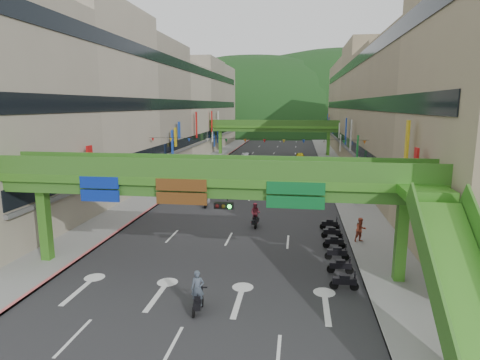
{
  "coord_description": "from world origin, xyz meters",
  "views": [
    {
      "loc": [
        5.08,
        -16.84,
        10.1
      ],
      "look_at": [
        0.0,
        18.0,
        3.5
      ],
      "focal_mm": 30.0,
      "sensor_mm": 36.0,
      "label": 1
    }
  ],
  "objects_px": {
    "car_yellow": "(300,156)",
    "pedestrian_red": "(361,232)",
    "scooter_rider_mid": "(255,215)",
    "car_silver": "(246,156)",
    "scooter_rider_near": "(198,293)",
    "overpass_near": "(224,191)"
  },
  "relations": [
    {
      "from": "car_yellow",
      "to": "overpass_near",
      "type": "bearing_deg",
      "value": -97.97
    },
    {
      "from": "scooter_rider_near",
      "to": "car_silver",
      "type": "bearing_deg",
      "value": 95.14
    },
    {
      "from": "scooter_rider_near",
      "to": "car_yellow",
      "type": "distance_m",
      "value": 57.66
    },
    {
      "from": "overpass_near",
      "to": "scooter_rider_near",
      "type": "distance_m",
      "value": 6.09
    },
    {
      "from": "scooter_rider_mid",
      "to": "pedestrian_red",
      "type": "relative_size",
      "value": 1.15
    },
    {
      "from": "scooter_rider_mid",
      "to": "car_silver",
      "type": "height_order",
      "value": "scooter_rider_mid"
    },
    {
      "from": "car_yellow",
      "to": "pedestrian_red",
      "type": "xyz_separation_m",
      "value": [
        4.31,
        -45.96,
        0.24
      ]
    },
    {
      "from": "car_silver",
      "to": "pedestrian_red",
      "type": "xyz_separation_m",
      "value": [
        14.5,
        -45.05,
        0.3
      ]
    },
    {
      "from": "car_yellow",
      "to": "pedestrian_red",
      "type": "distance_m",
      "value": 46.17
    },
    {
      "from": "scooter_rider_mid",
      "to": "pedestrian_red",
      "type": "distance_m",
      "value": 8.62
    },
    {
      "from": "scooter_rider_mid",
      "to": "car_yellow",
      "type": "relative_size",
      "value": 0.53
    },
    {
      "from": "car_yellow",
      "to": "car_silver",
      "type": "bearing_deg",
      "value": -177.93
    },
    {
      "from": "car_yellow",
      "to": "pedestrian_red",
      "type": "bearing_deg",
      "value": -87.7
    },
    {
      "from": "car_yellow",
      "to": "scooter_rider_near",
      "type": "bearing_deg",
      "value": -98.15
    },
    {
      "from": "scooter_rider_mid",
      "to": "car_yellow",
      "type": "height_order",
      "value": "scooter_rider_mid"
    },
    {
      "from": "overpass_near",
      "to": "car_silver",
      "type": "relative_size",
      "value": 7.56
    },
    {
      "from": "car_silver",
      "to": "scooter_rider_mid",
      "type": "bearing_deg",
      "value": -75.0
    },
    {
      "from": "scooter_rider_mid",
      "to": "car_yellow",
      "type": "xyz_separation_m",
      "value": [
        3.8,
        43.05,
        -0.41
      ]
    },
    {
      "from": "pedestrian_red",
      "to": "scooter_rider_mid",
      "type": "bearing_deg",
      "value": 135.29
    },
    {
      "from": "scooter_rider_near",
      "to": "pedestrian_red",
      "type": "xyz_separation_m",
      "value": [
        9.42,
        11.47,
        -0.11
      ]
    },
    {
      "from": "scooter_rider_near",
      "to": "car_yellow",
      "type": "relative_size",
      "value": 0.55
    },
    {
      "from": "scooter_rider_near",
      "to": "car_silver",
      "type": "xyz_separation_m",
      "value": [
        -5.08,
        56.52,
        -0.4
      ]
    }
  ]
}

